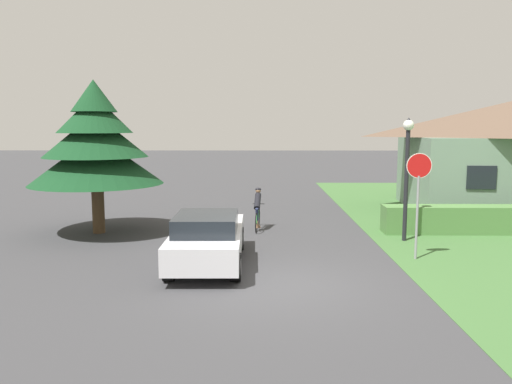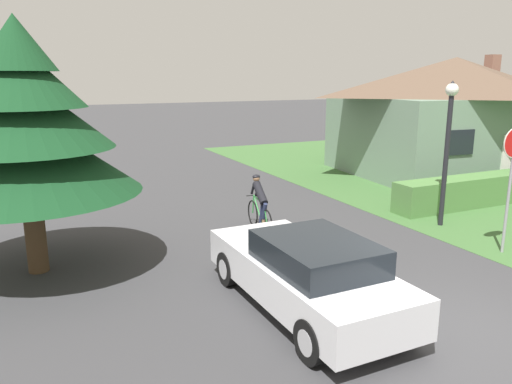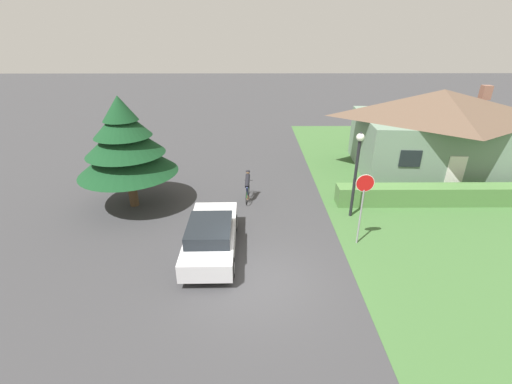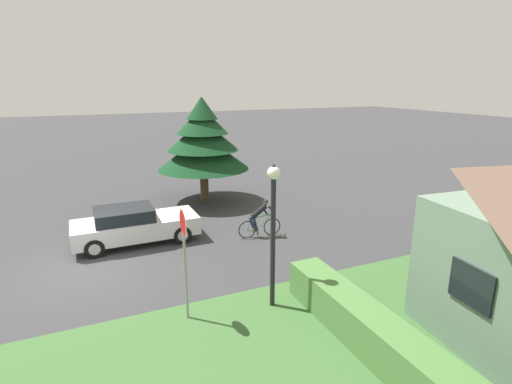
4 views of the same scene
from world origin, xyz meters
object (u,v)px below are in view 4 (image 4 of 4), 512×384
cyclist (259,219)px  stop_sign (184,243)px  street_lamp (273,215)px  sedan_left_lane (134,225)px  conifer_tall_near (203,142)px

cyclist → stop_sign: (4.50, -4.11, 1.39)m
street_lamp → stop_sign: bearing=-98.4°
street_lamp → sedan_left_lane: bearing=-154.9°
street_lamp → conifer_tall_near: size_ratio=0.75×
sedan_left_lane → stop_sign: 6.03m
sedan_left_lane → cyclist: cyclist is taller
cyclist → street_lamp: bearing=-105.9°
sedan_left_lane → street_lamp: bearing=-65.6°
conifer_tall_near → street_lamp: bearing=-6.5°
cyclist → stop_sign: stop_sign is taller
cyclist → stop_sign: size_ratio=0.60×
stop_sign → cyclist: bearing=-41.2°
cyclist → conifer_tall_near: (-5.63, -0.59, 2.40)m
street_lamp → conifer_tall_near: 10.56m
cyclist → street_lamp: size_ratio=0.45×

